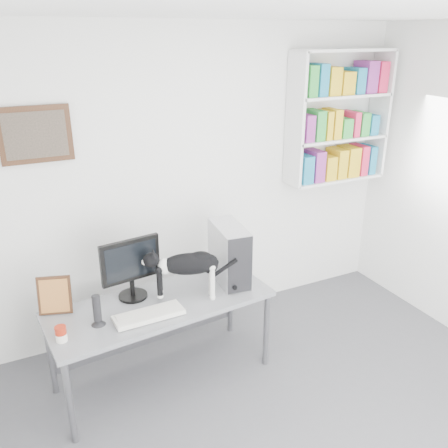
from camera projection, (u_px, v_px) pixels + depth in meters
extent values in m
cube|color=white|center=(372.00, 8.00, 2.07)|extent=(4.00, 4.00, 0.01)
cube|color=white|center=(198.00, 183.00, 4.24)|extent=(4.00, 0.01, 2.70)
cube|color=silver|center=(339.00, 117.00, 4.49)|extent=(1.03, 0.28, 1.24)
cube|color=#412415|center=(35.00, 135.00, 3.47)|extent=(0.52, 0.04, 0.42)
cube|color=slate|center=(163.00, 341.00, 3.72)|extent=(1.74, 0.80, 0.70)
cube|color=black|center=(131.00, 268.00, 3.56)|extent=(0.49, 0.28, 0.49)
cube|color=silver|center=(149.00, 315.00, 3.39)|extent=(0.50, 0.20, 0.04)
cube|color=silver|center=(229.00, 253.00, 3.83)|extent=(0.26, 0.49, 0.47)
cylinder|color=black|center=(97.00, 310.00, 3.27)|extent=(0.12, 0.12, 0.24)
cube|color=#412415|center=(54.00, 295.00, 3.40)|extent=(0.25, 0.16, 0.29)
cylinder|color=#A1200D|center=(61.00, 334.00, 3.11)|extent=(0.09, 0.09, 0.11)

